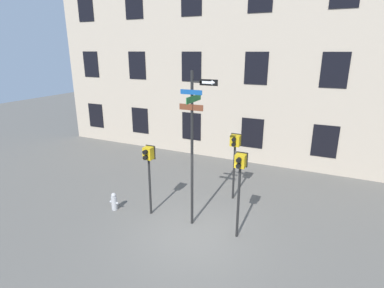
{
  "coord_description": "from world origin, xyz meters",
  "views": [
    {
      "loc": [
        3.44,
        -7.46,
        5.64
      ],
      "look_at": [
        -0.34,
        0.66,
        2.84
      ],
      "focal_mm": 28.0,
      "sensor_mm": 36.0,
      "label": 1
    }
  ],
  "objects_px": {
    "pedestrian_signal_right": "(240,173)",
    "fire_hydrant": "(114,202)",
    "pedestrian_signal_left": "(149,162)",
    "pedestrian_signal_across": "(235,148)",
    "street_sign_pole": "(194,138)"
  },
  "relations": [
    {
      "from": "street_sign_pole",
      "to": "pedestrian_signal_right",
      "type": "relative_size",
      "value": 1.83
    },
    {
      "from": "pedestrian_signal_right",
      "to": "fire_hydrant",
      "type": "distance_m",
      "value": 4.97
    },
    {
      "from": "pedestrian_signal_left",
      "to": "street_sign_pole",
      "type": "bearing_deg",
      "value": 1.42
    },
    {
      "from": "street_sign_pole",
      "to": "pedestrian_signal_across",
      "type": "xyz_separation_m",
      "value": [
        0.66,
        2.33,
        -0.92
      ]
    },
    {
      "from": "pedestrian_signal_right",
      "to": "fire_hydrant",
      "type": "relative_size",
      "value": 4.15
    },
    {
      "from": "pedestrian_signal_left",
      "to": "fire_hydrant",
      "type": "distance_m",
      "value": 2.2
    },
    {
      "from": "street_sign_pole",
      "to": "pedestrian_signal_left",
      "type": "distance_m",
      "value": 1.96
    },
    {
      "from": "pedestrian_signal_right",
      "to": "fire_hydrant",
      "type": "height_order",
      "value": "pedestrian_signal_right"
    },
    {
      "from": "street_sign_pole",
      "to": "pedestrian_signal_right",
      "type": "height_order",
      "value": "street_sign_pole"
    },
    {
      "from": "pedestrian_signal_left",
      "to": "fire_hydrant",
      "type": "relative_size",
      "value": 3.8
    },
    {
      "from": "pedestrian_signal_across",
      "to": "fire_hydrant",
      "type": "xyz_separation_m",
      "value": [
        -3.71,
        -2.7,
        -1.79
      ]
    },
    {
      "from": "fire_hydrant",
      "to": "street_sign_pole",
      "type": "bearing_deg",
      "value": 6.83
    },
    {
      "from": "street_sign_pole",
      "to": "pedestrian_signal_left",
      "type": "relative_size",
      "value": 2.0
    },
    {
      "from": "pedestrian_signal_right",
      "to": "fire_hydrant",
      "type": "bearing_deg",
      "value": -176.61
    },
    {
      "from": "street_sign_pole",
      "to": "fire_hydrant",
      "type": "xyz_separation_m",
      "value": [
        -3.05,
        -0.37,
        -2.7
      ]
    }
  ]
}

